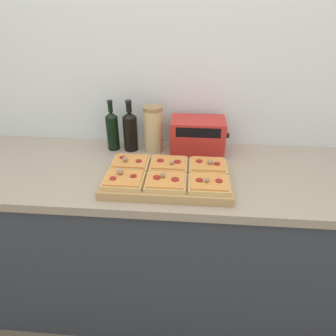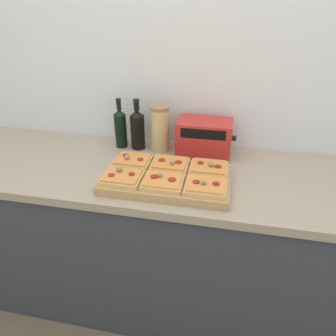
% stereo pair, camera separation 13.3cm
% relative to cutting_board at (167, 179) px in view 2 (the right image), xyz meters
% --- Properties ---
extents(wall_back, '(6.00, 0.06, 2.50)m').
position_rel_cutting_board_xyz_m(wall_back, '(0.01, 0.48, 0.33)').
color(wall_back, silver).
rests_on(wall_back, ground_plane).
extents(kitchen_counter, '(2.63, 0.67, 0.90)m').
position_rel_cutting_board_xyz_m(kitchen_counter, '(0.01, 0.12, -0.47)').
color(kitchen_counter, '#333842').
rests_on(kitchen_counter, ground_plane).
extents(cutting_board, '(0.55, 0.32, 0.04)m').
position_rel_cutting_board_xyz_m(cutting_board, '(0.00, 0.00, 0.00)').
color(cutting_board, tan).
rests_on(cutting_board, kitchen_counter).
extents(pizza_slice_back_left, '(0.17, 0.14, 0.05)m').
position_rel_cutting_board_xyz_m(pizza_slice_back_left, '(-0.18, 0.08, 0.03)').
color(pizza_slice_back_left, tan).
rests_on(pizza_slice_back_left, cutting_board).
extents(pizza_slice_back_center, '(0.17, 0.14, 0.05)m').
position_rel_cutting_board_xyz_m(pizza_slice_back_center, '(0.00, 0.08, 0.03)').
color(pizza_slice_back_center, tan).
rests_on(pizza_slice_back_center, cutting_board).
extents(pizza_slice_back_right, '(0.17, 0.14, 0.05)m').
position_rel_cutting_board_xyz_m(pizza_slice_back_right, '(0.18, 0.08, 0.03)').
color(pizza_slice_back_right, tan).
rests_on(pizza_slice_back_right, cutting_board).
extents(pizza_slice_front_left, '(0.17, 0.14, 0.06)m').
position_rel_cutting_board_xyz_m(pizza_slice_front_left, '(-0.18, -0.08, 0.03)').
color(pizza_slice_front_left, tan).
rests_on(pizza_slice_front_left, cutting_board).
extents(pizza_slice_front_center, '(0.17, 0.14, 0.05)m').
position_rel_cutting_board_xyz_m(pizza_slice_front_center, '(-0.00, -0.08, 0.03)').
color(pizza_slice_front_center, tan).
rests_on(pizza_slice_front_center, cutting_board).
extents(pizza_slice_front_right, '(0.17, 0.14, 0.05)m').
position_rel_cutting_board_xyz_m(pizza_slice_front_right, '(0.18, -0.08, 0.03)').
color(pizza_slice_front_right, tan).
rests_on(pizza_slice_front_right, cutting_board).
extents(olive_oil_bottle, '(0.06, 0.06, 0.27)m').
position_rel_cutting_board_xyz_m(olive_oil_bottle, '(-0.32, 0.32, 0.09)').
color(olive_oil_bottle, black).
rests_on(olive_oil_bottle, kitchen_counter).
extents(wine_bottle, '(0.08, 0.08, 0.27)m').
position_rel_cutting_board_xyz_m(wine_bottle, '(-0.23, 0.32, 0.09)').
color(wine_bottle, black).
rests_on(wine_bottle, kitchen_counter).
extents(grain_jar_tall, '(0.10, 0.10, 0.24)m').
position_rel_cutting_board_xyz_m(grain_jar_tall, '(-0.10, 0.32, 0.10)').
color(grain_jar_tall, tan).
rests_on(grain_jar_tall, kitchen_counter).
extents(toaster_oven, '(0.30, 0.17, 0.18)m').
position_rel_cutting_board_xyz_m(toaster_oven, '(0.13, 0.32, 0.07)').
color(toaster_oven, red).
rests_on(toaster_oven, kitchen_counter).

